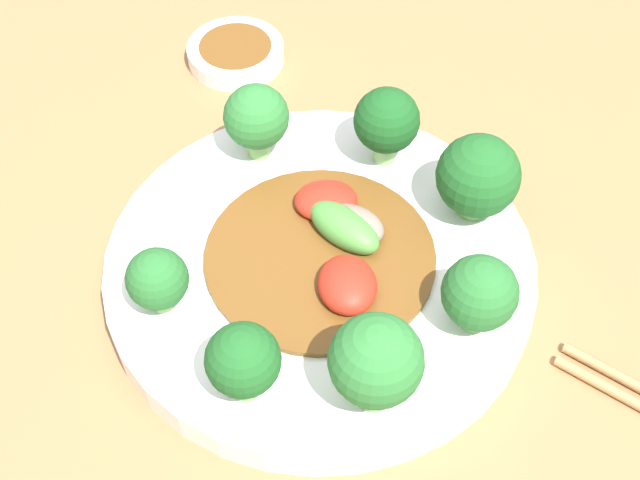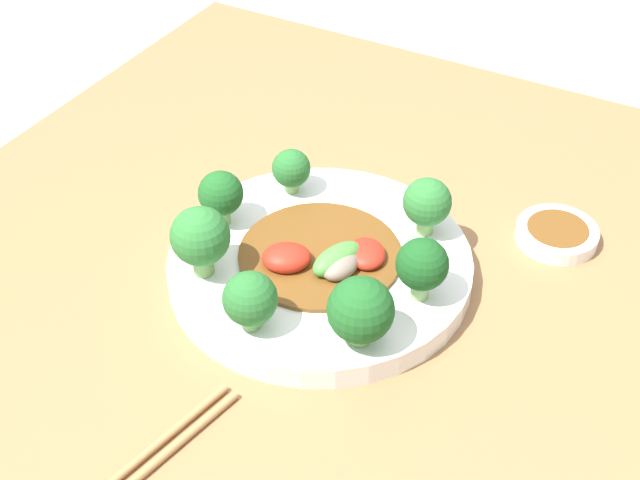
{
  "view_description": "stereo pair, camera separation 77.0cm",
  "coord_description": "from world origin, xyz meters",
  "px_view_note": "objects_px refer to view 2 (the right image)",
  "views": [
    {
      "loc": [
        -0.34,
        -0.17,
        1.24
      ],
      "look_at": [
        -0.01,
        -0.02,
        0.79
      ],
      "focal_mm": 50.0,
      "sensor_mm": 36.0,
      "label": 1
    },
    {
      "loc": [
        0.3,
        -0.58,
        1.32
      ],
      "look_at": [
        -0.01,
        -0.02,
        0.79
      ],
      "focal_mm": 50.0,
      "sensor_mm": 36.0,
      "label": 2
    }
  ],
  "objects_px": {
    "plate": "(320,265)",
    "chopsticks": "(131,475)",
    "broccoli_northeast": "(427,203)",
    "broccoli_east": "(422,265)",
    "broccoli_south": "(250,299)",
    "broccoli_southwest": "(200,237)",
    "broccoli_southeast": "(361,310)",
    "broccoli_northwest": "(291,169)",
    "stirfry_center": "(325,257)",
    "broccoli_west": "(221,194)",
    "sauce_dish": "(557,234)"
  },
  "relations": [
    {
      "from": "chopsticks",
      "to": "broccoli_south",
      "type": "bearing_deg",
      "value": 87.36
    },
    {
      "from": "broccoli_south",
      "to": "broccoli_southwest",
      "type": "bearing_deg",
      "value": 153.48
    },
    {
      "from": "broccoli_east",
      "to": "plate",
      "type": "bearing_deg",
      "value": 177.28
    },
    {
      "from": "plate",
      "to": "sauce_dish",
      "type": "distance_m",
      "value": 0.25
    },
    {
      "from": "plate",
      "to": "broccoli_west",
      "type": "distance_m",
      "value": 0.12
    },
    {
      "from": "broccoli_south",
      "to": "stirfry_center",
      "type": "bearing_deg",
      "value": 81.47
    },
    {
      "from": "broccoli_west",
      "to": "stirfry_center",
      "type": "relative_size",
      "value": 0.37
    },
    {
      "from": "broccoli_southwest",
      "to": "sauce_dish",
      "type": "relative_size",
      "value": 0.86
    },
    {
      "from": "plate",
      "to": "chopsticks",
      "type": "bearing_deg",
      "value": -93.16
    },
    {
      "from": "broccoli_northwest",
      "to": "broccoli_south",
      "type": "bearing_deg",
      "value": -69.94
    },
    {
      "from": "broccoli_southeast",
      "to": "broccoli_northwest",
      "type": "bearing_deg",
      "value": 135.21
    },
    {
      "from": "broccoli_southwest",
      "to": "broccoli_east",
      "type": "distance_m",
      "value": 0.2
    },
    {
      "from": "broccoli_east",
      "to": "sauce_dish",
      "type": "relative_size",
      "value": 0.75
    },
    {
      "from": "plate",
      "to": "stirfry_center",
      "type": "distance_m",
      "value": 0.02
    },
    {
      "from": "plate",
      "to": "broccoli_northeast",
      "type": "height_order",
      "value": "broccoli_northeast"
    },
    {
      "from": "broccoli_east",
      "to": "broccoli_southeast",
      "type": "distance_m",
      "value": 0.08
    },
    {
      "from": "stirfry_center",
      "to": "plate",
      "type": "bearing_deg",
      "value": 145.11
    },
    {
      "from": "broccoli_northwest",
      "to": "broccoli_southwest",
      "type": "bearing_deg",
      "value": -93.15
    },
    {
      "from": "broccoli_southwest",
      "to": "broccoli_south",
      "type": "bearing_deg",
      "value": -26.52
    },
    {
      "from": "broccoli_northwest",
      "to": "broccoli_east",
      "type": "distance_m",
      "value": 0.2
    },
    {
      "from": "plate",
      "to": "chopsticks",
      "type": "relative_size",
      "value": 1.33
    },
    {
      "from": "broccoli_south",
      "to": "sauce_dish",
      "type": "height_order",
      "value": "broccoli_south"
    },
    {
      "from": "broccoli_south",
      "to": "broccoli_west",
      "type": "relative_size",
      "value": 0.98
    },
    {
      "from": "broccoli_southeast",
      "to": "sauce_dish",
      "type": "xyz_separation_m",
      "value": [
        0.1,
        0.24,
        -0.05
      ]
    },
    {
      "from": "plate",
      "to": "broccoli_south",
      "type": "distance_m",
      "value": 0.12
    },
    {
      "from": "broccoli_south",
      "to": "broccoli_southwest",
      "type": "xyz_separation_m",
      "value": [
        -0.08,
        0.04,
        0.01
      ]
    },
    {
      "from": "broccoli_east",
      "to": "chopsticks",
      "type": "relative_size",
      "value": 0.28
    },
    {
      "from": "broccoli_northeast",
      "to": "sauce_dish",
      "type": "height_order",
      "value": "broccoli_northeast"
    },
    {
      "from": "chopsticks",
      "to": "stirfry_center",
      "type": "bearing_deg",
      "value": 85.06
    },
    {
      "from": "broccoli_east",
      "to": "stirfry_center",
      "type": "height_order",
      "value": "broccoli_east"
    },
    {
      "from": "plate",
      "to": "broccoli_northeast",
      "type": "distance_m",
      "value": 0.12
    },
    {
      "from": "broccoli_northeast",
      "to": "stirfry_center",
      "type": "height_order",
      "value": "broccoli_northeast"
    },
    {
      "from": "broccoli_east",
      "to": "broccoli_west",
      "type": "distance_m",
      "value": 0.22
    },
    {
      "from": "broccoli_east",
      "to": "broccoli_west",
      "type": "bearing_deg",
      "value": 178.82
    },
    {
      "from": "broccoli_west",
      "to": "stirfry_center",
      "type": "xyz_separation_m",
      "value": [
        0.12,
        -0.01,
        -0.03
      ]
    },
    {
      "from": "broccoli_southwest",
      "to": "broccoli_west",
      "type": "xyz_separation_m",
      "value": [
        -0.03,
        0.07,
        -0.01
      ]
    },
    {
      "from": "broccoli_east",
      "to": "broccoli_southwest",
      "type": "bearing_deg",
      "value": -160.58
    },
    {
      "from": "broccoli_southwest",
      "to": "stirfry_center",
      "type": "distance_m",
      "value": 0.12
    },
    {
      "from": "broccoli_south",
      "to": "stirfry_center",
      "type": "height_order",
      "value": "broccoli_south"
    },
    {
      "from": "broccoli_south",
      "to": "sauce_dish",
      "type": "relative_size",
      "value": 0.69
    },
    {
      "from": "broccoli_east",
      "to": "broccoli_northeast",
      "type": "bearing_deg",
      "value": 110.71
    },
    {
      "from": "broccoli_southeast",
      "to": "broccoli_northeast",
      "type": "height_order",
      "value": "broccoli_southeast"
    },
    {
      "from": "chopsticks",
      "to": "sauce_dish",
      "type": "height_order",
      "value": "sauce_dish"
    },
    {
      "from": "plate",
      "to": "broccoli_west",
      "type": "bearing_deg",
      "value": -179.71
    },
    {
      "from": "broccoli_west",
      "to": "plate",
      "type": "bearing_deg",
      "value": 0.29
    },
    {
      "from": "broccoli_northwest",
      "to": "broccoli_southwest",
      "type": "xyz_separation_m",
      "value": [
        -0.01,
        -0.15,
        0.01
      ]
    },
    {
      "from": "broccoli_southeast",
      "to": "chopsticks",
      "type": "height_order",
      "value": "broccoli_southeast"
    },
    {
      "from": "broccoli_east",
      "to": "chopsticks",
      "type": "xyz_separation_m",
      "value": [
        -0.12,
        -0.27,
        -0.06
      ]
    },
    {
      "from": "broccoli_northwest",
      "to": "broccoli_east",
      "type": "bearing_deg",
      "value": -24.42
    },
    {
      "from": "broccoli_northwest",
      "to": "broccoli_northeast",
      "type": "relative_size",
      "value": 0.8
    }
  ]
}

